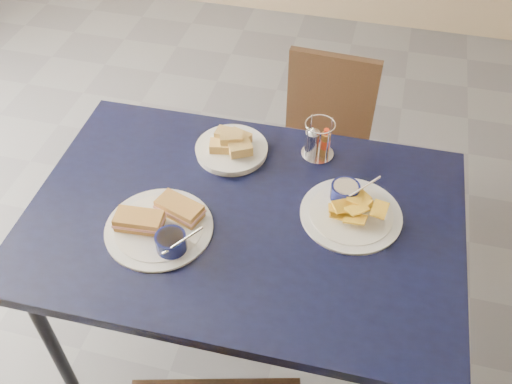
% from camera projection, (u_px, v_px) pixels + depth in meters
% --- Properties ---
extents(ground, '(6.00, 6.00, 0.00)m').
position_uv_depth(ground, '(282.00, 322.00, 2.34)').
color(ground, '#535358').
rests_on(ground, ground).
extents(dining_table, '(1.34, 0.91, 0.75)m').
position_uv_depth(dining_table, '(244.00, 228.00, 1.79)').
color(dining_table, black).
rests_on(dining_table, ground).
extents(chair_far, '(0.40, 0.38, 0.80)m').
position_uv_depth(chair_far, '(323.00, 135.00, 2.46)').
color(chair_far, black).
rests_on(chair_far, ground).
extents(sandwich_plate, '(0.33, 0.32, 0.12)m').
position_uv_depth(sandwich_plate, '(161.00, 225.00, 1.69)').
color(sandwich_plate, white).
rests_on(sandwich_plate, dining_table).
extents(plantain_plate, '(0.31, 0.31, 0.12)m').
position_uv_depth(plantain_plate, '(350.00, 207.00, 1.74)').
color(plantain_plate, white).
rests_on(plantain_plate, dining_table).
extents(bread_basket, '(0.24, 0.24, 0.08)m').
position_uv_depth(bread_basket, '(232.00, 147.00, 1.93)').
color(bread_basket, white).
rests_on(bread_basket, dining_table).
extents(condiment_caddy, '(0.11, 0.11, 0.14)m').
position_uv_depth(condiment_caddy, '(317.00, 141.00, 1.90)').
color(condiment_caddy, silver).
rests_on(condiment_caddy, dining_table).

